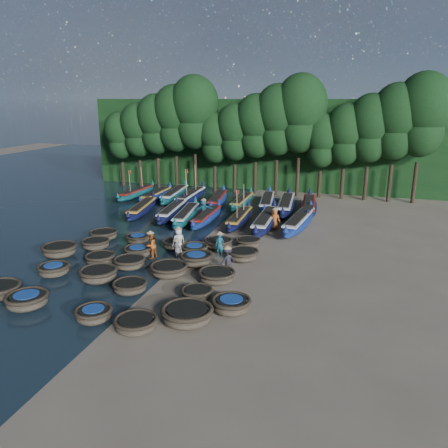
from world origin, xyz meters
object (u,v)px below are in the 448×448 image
(coracle_14, at_px, (217,276))
(long_boat_9, at_px, (137,193))
(coracle_12, at_px, (130,263))
(long_boat_17, at_px, (309,207))
(coracle_7, at_px, (130,286))
(coracle_21, at_px, (138,238))
(coracle_19, at_px, (243,255))
(coracle_9, at_px, (231,305))
(coracle_1, at_px, (27,300))
(coracle_22, at_px, (174,244))
(coracle_10, at_px, (60,250))
(coracle_17, at_px, (195,249))
(long_boat_7, at_px, (266,221))
(long_boat_5, at_px, (207,217))
(fisherman_1, at_px, (220,243))
(long_boat_4, at_px, (186,215))
(coracle_24, at_px, (248,242))
(long_boat_13, at_px, (218,200))
(long_boat_3, at_px, (172,211))
(long_boat_15, at_px, (267,202))
(fisherman_0, at_px, (179,240))
(fisherman_4, at_px, (177,249))
(fisherman_5, at_px, (204,209))
(coracle_20, at_px, (104,235))
(coracle_4, at_px, (187,314))
(coracle_5, at_px, (54,270))
(coracle_13, at_px, (169,269))
(long_boat_2, at_px, (142,209))
(fisherman_6, at_px, (275,218))
(coracle_15, at_px, (96,244))
(long_boat_10, at_px, (156,195))
(coracle_8, at_px, (197,293))
(coracle_18, at_px, (196,259))
(coracle_6, at_px, (99,274))
(coracle_11, at_px, (100,259))
(coracle_3, at_px, (136,323))
(coracle_16, at_px, (138,251))
(long_boat_8, at_px, (299,222))
(long_boat_11, at_px, (175,195))
(fisherman_2, at_px, (151,245))

(coracle_14, bearing_deg, long_boat_9, 128.15)
(coracle_12, xyz_separation_m, long_boat_17, (9.13, 16.91, 0.17))
(coracle_7, relative_size, coracle_21, 1.12)
(coracle_19, bearing_deg, coracle_9, -80.57)
(coracle_1, distance_m, coracle_22, 10.92)
(coracle_10, xyz_separation_m, coracle_17, (8.38, 2.93, -0.10))
(long_boat_7, bearing_deg, long_boat_5, 177.26)
(fisherman_1, bearing_deg, long_boat_4, 131.32)
(coracle_24, distance_m, long_boat_13, 12.79)
(coracle_7, height_order, long_boat_3, long_boat_3)
(long_boat_15, relative_size, fisherman_0, 4.17)
(fisherman_4, distance_m, fisherman_5, 10.30)
(fisherman_5, bearing_deg, coracle_20, -162.75)
(fisherman_1, relative_size, fisherman_5, 0.93)
(coracle_4, bearing_deg, coracle_5, 162.09)
(long_boat_13, bearing_deg, coracle_9, -78.52)
(coracle_22, bearing_deg, coracle_13, -71.20)
(long_boat_2, height_order, fisherman_6, fisherman_6)
(long_boat_4, bearing_deg, fisherman_4, -80.02)
(coracle_15, bearing_deg, coracle_14, -17.21)
(long_boat_10, bearing_deg, coracle_10, -86.51)
(coracle_8, bearing_deg, coracle_18, 110.41)
(coracle_6, bearing_deg, long_boat_17, 62.77)
(long_boat_17, bearing_deg, coracle_1, -120.83)
(coracle_5, bearing_deg, fisherman_4, 34.51)
(coracle_10, xyz_separation_m, coracle_11, (3.36, -0.52, -0.07))
(coracle_24, xyz_separation_m, long_boat_2, (-11.23, 6.14, 0.16))
(long_boat_4, distance_m, long_boat_9, 11.01)
(coracle_3, bearing_deg, coracle_11, 131.59)
(long_boat_3, distance_m, long_boat_7, 8.57)
(coracle_1, distance_m, long_boat_3, 18.10)
(coracle_1, relative_size, long_boat_10, 0.29)
(coracle_11, distance_m, long_boat_13, 17.49)
(coracle_16, height_order, long_boat_5, long_boat_5)
(coracle_22, distance_m, coracle_24, 5.12)
(long_boat_8, relative_size, long_boat_13, 1.10)
(long_boat_5, relative_size, long_boat_10, 0.98)
(coracle_4, xyz_separation_m, coracle_7, (-4.16, 2.27, -0.10))
(coracle_22, height_order, fisherman_1, fisherman_1)
(long_boat_13, bearing_deg, long_boat_3, -121.83)
(fisherman_4, bearing_deg, coracle_4, -36.03)
(coracle_3, xyz_separation_m, coracle_7, (-2.19, 3.54, -0.01))
(coracle_1, bearing_deg, coracle_22, 70.69)
(coracle_5, relative_size, coracle_24, 0.96)
(coracle_16, distance_m, long_boat_17, 17.75)
(long_boat_11, bearing_deg, long_boat_2, -100.72)
(coracle_21, bearing_deg, coracle_22, -7.97)
(coracle_6, distance_m, fisherman_1, 8.04)
(coracle_11, bearing_deg, fisherman_2, 38.68)
(coracle_4, relative_size, coracle_11, 1.28)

